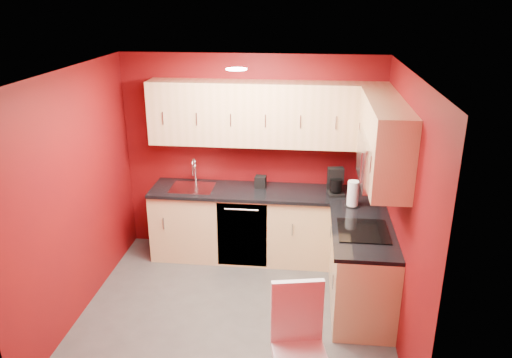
% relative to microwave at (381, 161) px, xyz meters
% --- Properties ---
extents(floor, '(3.20, 3.20, 0.00)m').
position_rel_microwave_xyz_m(floor, '(-1.39, -0.20, -1.66)').
color(floor, '#4A4845').
rests_on(floor, ground).
extents(ceiling, '(3.20, 3.20, 0.00)m').
position_rel_microwave_xyz_m(ceiling, '(-1.39, -0.20, 0.84)').
color(ceiling, white).
rests_on(ceiling, wall_back).
extents(wall_back, '(3.20, 0.00, 3.20)m').
position_rel_microwave_xyz_m(wall_back, '(-1.39, 1.30, -0.41)').
color(wall_back, '#68090A').
rests_on(wall_back, floor).
extents(wall_front, '(3.20, 0.00, 3.20)m').
position_rel_microwave_xyz_m(wall_front, '(-1.39, -1.70, -0.41)').
color(wall_front, '#68090A').
rests_on(wall_front, floor).
extents(wall_left, '(0.00, 3.00, 3.00)m').
position_rel_microwave_xyz_m(wall_left, '(-2.99, -0.20, -0.41)').
color(wall_left, '#68090A').
rests_on(wall_left, floor).
extents(wall_right, '(0.00, 3.00, 3.00)m').
position_rel_microwave_xyz_m(wall_right, '(0.21, -0.20, -0.41)').
color(wall_right, '#68090A').
rests_on(wall_right, floor).
extents(base_cabinets_back, '(2.80, 0.60, 0.87)m').
position_rel_microwave_xyz_m(base_cabinets_back, '(-1.19, 1.00, -1.22)').
color(base_cabinets_back, '#DFB47F').
rests_on(base_cabinets_back, floor).
extents(base_cabinets_right, '(0.60, 1.30, 0.87)m').
position_rel_microwave_xyz_m(base_cabinets_right, '(-0.09, 0.05, -1.22)').
color(base_cabinets_right, '#DFB47F').
rests_on(base_cabinets_right, floor).
extents(countertop_back, '(2.80, 0.63, 0.04)m').
position_rel_microwave_xyz_m(countertop_back, '(-1.19, 0.99, -0.77)').
color(countertop_back, black).
rests_on(countertop_back, base_cabinets_back).
extents(countertop_right, '(0.63, 1.27, 0.04)m').
position_rel_microwave_xyz_m(countertop_right, '(-0.11, 0.04, -0.77)').
color(countertop_right, black).
rests_on(countertop_right, base_cabinets_right).
extents(upper_cabinets_back, '(2.80, 0.35, 0.75)m').
position_rel_microwave_xyz_m(upper_cabinets_back, '(-1.19, 1.13, 0.17)').
color(upper_cabinets_back, '#E4B481').
rests_on(upper_cabinets_back, wall_back).
extents(upper_cabinets_right, '(0.35, 1.55, 0.75)m').
position_rel_microwave_xyz_m(upper_cabinets_right, '(0.03, 0.24, 0.23)').
color(upper_cabinets_right, '#E4B481').
rests_on(upper_cabinets_right, wall_right).
extents(microwave, '(0.42, 0.76, 0.42)m').
position_rel_microwave_xyz_m(microwave, '(0.00, 0.00, 0.00)').
color(microwave, silver).
rests_on(microwave, upper_cabinets_right).
extents(cooktop, '(0.50, 0.55, 0.01)m').
position_rel_microwave_xyz_m(cooktop, '(-0.11, 0.00, -0.74)').
color(cooktop, black).
rests_on(cooktop, countertop_right).
extents(sink, '(0.52, 0.42, 0.35)m').
position_rel_microwave_xyz_m(sink, '(-2.09, 1.00, -0.72)').
color(sink, silver).
rests_on(sink, countertop_back).
extents(dishwasher_front, '(0.60, 0.02, 0.82)m').
position_rel_microwave_xyz_m(dishwasher_front, '(-1.44, 0.71, -1.22)').
color(dishwasher_front, black).
rests_on(dishwasher_front, base_cabinets_back).
extents(downlight, '(0.20, 0.20, 0.01)m').
position_rel_microwave_xyz_m(downlight, '(-1.39, 0.10, 0.82)').
color(downlight, white).
rests_on(downlight, ceiling).
extents(coffee_maker, '(0.22, 0.27, 0.31)m').
position_rel_microwave_xyz_m(coffee_maker, '(-0.35, 0.97, -0.60)').
color(coffee_maker, black).
rests_on(coffee_maker, countertop_back).
extents(napkin_holder, '(0.14, 0.14, 0.14)m').
position_rel_microwave_xyz_m(napkin_holder, '(-1.26, 1.10, -0.68)').
color(napkin_holder, black).
rests_on(napkin_holder, countertop_back).
extents(paper_towel, '(0.18, 0.18, 0.29)m').
position_rel_microwave_xyz_m(paper_towel, '(-0.18, 0.64, -0.60)').
color(paper_towel, white).
rests_on(paper_towel, countertop_right).
extents(dining_chair, '(0.50, 0.52, 1.04)m').
position_rel_microwave_xyz_m(dining_chair, '(-0.69, -1.40, -1.14)').
color(dining_chair, white).
rests_on(dining_chair, floor).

